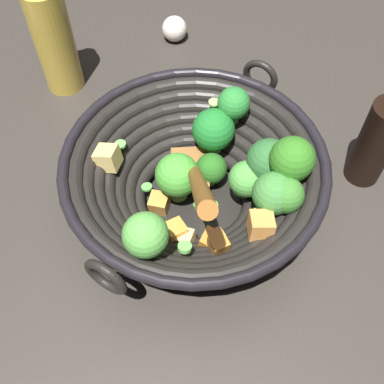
{
  "coord_description": "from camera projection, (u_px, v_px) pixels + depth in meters",
  "views": [
    {
      "loc": [
        0.35,
        -0.07,
        0.56
      ],
      "look_at": [
        0.0,
        -0.0,
        0.03
      ],
      "focal_mm": 43.87,
      "sensor_mm": 36.0,
      "label": 1
    }
  ],
  "objects": [
    {
      "name": "soy_sauce_bottle",
      "position": [
        377.0,
        140.0,
        0.63
      ],
      "size": [
        0.05,
        0.05,
        0.19
      ],
      "color": "black",
      "rests_on": "ground"
    },
    {
      "name": "wok",
      "position": [
        199.0,
        176.0,
        0.61
      ],
      "size": [
        0.34,
        0.34,
        0.24
      ],
      "color": "black",
      "rests_on": "ground"
    },
    {
      "name": "garlic_bulb",
      "position": [
        175.0,
        29.0,
        0.85
      ],
      "size": [
        0.04,
        0.04,
        0.04
      ],
      "primitive_type": "sphere",
      "color": "silver",
      "rests_on": "ground"
    },
    {
      "name": "ground_plane",
      "position": [
        194.0,
        203.0,
        0.66
      ],
      "size": [
        4.0,
        4.0,
        0.0
      ],
      "primitive_type": "plane",
      "color": "#332D28"
    },
    {
      "name": "cooking_oil_bottle",
      "position": [
        53.0,
        37.0,
        0.72
      ],
      "size": [
        0.06,
        0.06,
        0.23
      ],
      "color": "gold",
      "rests_on": "ground"
    }
  ]
}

